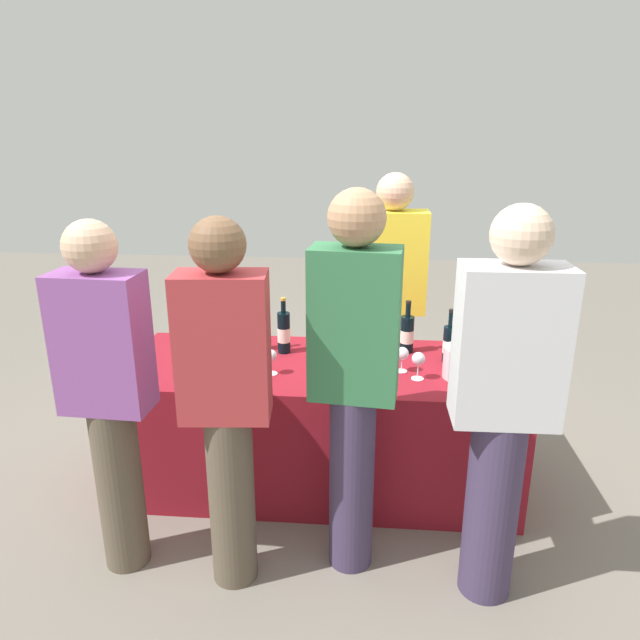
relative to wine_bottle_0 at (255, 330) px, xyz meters
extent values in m
plane|color=slate|center=(0.39, -0.17, -0.84)|extent=(12.00, 12.00, 0.00)
cube|color=maroon|center=(0.39, -0.17, -0.48)|extent=(2.12, 0.83, 0.72)
cylinder|color=black|center=(0.00, 0.00, 0.00)|extent=(0.07, 0.07, 0.24)
cylinder|color=black|center=(0.00, 0.00, 0.15)|extent=(0.03, 0.03, 0.07)
cylinder|color=black|center=(0.00, 0.00, 0.20)|extent=(0.03, 0.03, 0.02)
cylinder|color=silver|center=(0.00, 0.00, -0.02)|extent=(0.07, 0.07, 0.08)
cylinder|color=black|center=(0.17, -0.02, 0.00)|extent=(0.07, 0.07, 0.24)
cylinder|color=black|center=(0.17, -0.02, 0.15)|extent=(0.03, 0.03, 0.07)
cylinder|color=gold|center=(0.17, -0.02, 0.19)|extent=(0.03, 0.03, 0.02)
cylinder|color=silver|center=(0.17, -0.02, -0.02)|extent=(0.07, 0.07, 0.08)
cylinder|color=black|center=(0.87, 0.05, -0.02)|extent=(0.08, 0.08, 0.21)
cylinder|color=black|center=(0.87, 0.05, 0.13)|extent=(0.03, 0.03, 0.08)
cylinder|color=black|center=(0.87, 0.05, 0.17)|extent=(0.03, 0.03, 0.02)
cylinder|color=silver|center=(0.87, 0.05, -0.03)|extent=(0.08, 0.08, 0.07)
cylinder|color=black|center=(1.08, -0.09, -0.02)|extent=(0.07, 0.07, 0.20)
cylinder|color=black|center=(1.08, -0.09, 0.12)|extent=(0.03, 0.03, 0.08)
cylinder|color=black|center=(1.08, -0.09, 0.17)|extent=(0.03, 0.03, 0.02)
cylinder|color=silver|center=(1.08, -0.09, -0.03)|extent=(0.07, 0.07, 0.07)
cylinder|color=silver|center=(-0.07, -0.34, -0.12)|extent=(0.07, 0.07, 0.00)
cylinder|color=silver|center=(-0.07, -0.34, -0.08)|extent=(0.01, 0.01, 0.08)
sphere|color=silver|center=(-0.07, -0.34, -0.01)|extent=(0.07, 0.07, 0.07)
cylinder|color=silver|center=(0.15, -0.33, -0.12)|extent=(0.07, 0.07, 0.00)
cylinder|color=silver|center=(0.15, -0.33, -0.08)|extent=(0.01, 0.01, 0.07)
sphere|color=silver|center=(0.15, -0.33, -0.02)|extent=(0.06, 0.06, 0.06)
sphere|color=#590C19|center=(0.15, -0.33, -0.03)|extent=(0.03, 0.03, 0.03)
cylinder|color=silver|center=(0.57, -0.36, -0.12)|extent=(0.06, 0.06, 0.00)
cylinder|color=silver|center=(0.57, -0.36, -0.08)|extent=(0.01, 0.01, 0.08)
sphere|color=silver|center=(0.57, -0.36, -0.01)|extent=(0.06, 0.06, 0.06)
sphere|color=#590C19|center=(0.57, -0.36, -0.02)|extent=(0.04, 0.04, 0.04)
cylinder|color=silver|center=(0.82, -0.24, -0.12)|extent=(0.06, 0.06, 0.00)
cylinder|color=silver|center=(0.82, -0.24, -0.08)|extent=(0.01, 0.01, 0.07)
sphere|color=silver|center=(0.82, -0.24, -0.02)|extent=(0.07, 0.07, 0.07)
sphere|color=#590C19|center=(0.82, -0.24, -0.03)|extent=(0.04, 0.04, 0.04)
cylinder|color=silver|center=(0.90, -0.33, -0.12)|extent=(0.06, 0.06, 0.00)
cylinder|color=silver|center=(0.90, -0.33, -0.08)|extent=(0.01, 0.01, 0.08)
sphere|color=silver|center=(0.90, -0.33, -0.01)|extent=(0.07, 0.07, 0.07)
cylinder|color=silver|center=(1.14, -0.28, -0.04)|extent=(0.23, 0.23, 0.16)
cylinder|color=black|center=(0.78, 0.47, -0.42)|extent=(0.23, 0.23, 0.84)
cube|color=yellow|center=(0.78, 0.47, 0.31)|extent=(0.42, 0.23, 0.63)
sphere|color=#D8AD8C|center=(0.78, 0.47, 0.74)|extent=(0.23, 0.23, 0.23)
cylinder|color=brown|center=(-0.46, -0.91, -0.45)|extent=(0.20, 0.20, 0.79)
cube|color=#8C4C99|center=(-0.46, -0.91, 0.25)|extent=(0.38, 0.22, 0.60)
sphere|color=#D8AD8C|center=(-0.46, -0.91, 0.66)|extent=(0.22, 0.22, 0.22)
cylinder|color=brown|center=(0.07, -0.97, -0.44)|extent=(0.20, 0.20, 0.81)
cube|color=#B23338|center=(0.07, -0.97, 0.27)|extent=(0.38, 0.23, 0.61)
sphere|color=brown|center=(0.07, -0.97, 0.68)|extent=(0.22, 0.22, 0.22)
cylinder|color=#3F3351|center=(0.59, -0.83, -0.42)|extent=(0.20, 0.20, 0.85)
cube|color=#337247|center=(0.59, -0.83, 0.33)|extent=(0.38, 0.24, 0.64)
sphere|color=tan|center=(0.59, -0.83, 0.77)|extent=(0.23, 0.23, 0.23)
cylinder|color=#3F3351|center=(1.18, -0.95, -0.42)|extent=(0.22, 0.22, 0.83)
cube|color=silver|center=(1.18, -0.95, 0.31)|extent=(0.41, 0.23, 0.63)
sphere|color=beige|center=(1.18, -0.95, 0.73)|extent=(0.23, 0.23, 0.23)
camera|label=1|loc=(0.63, -3.07, 1.10)|focal=32.55mm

